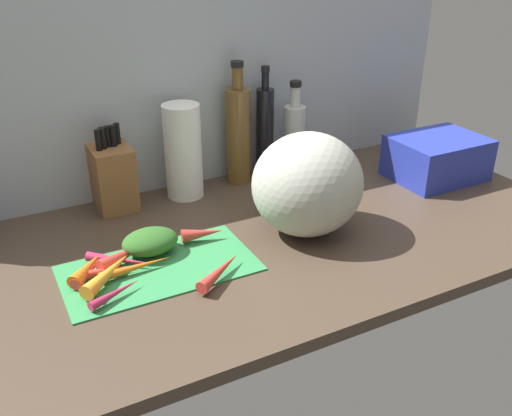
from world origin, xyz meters
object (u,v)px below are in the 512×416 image
knife_block (113,176)px  carrot_2 (203,233)px  cutting_board (159,268)px  carrot_1 (128,253)px  carrot_0 (88,267)px  paper_towel_roll (183,152)px  carrot_4 (220,271)px  bottle_1 (265,131)px  bottle_2 (294,136)px  dish_rack (437,158)px  carrot_9 (116,293)px  carrot_7 (137,267)px  winter_squash (307,184)px  carrot_8 (109,272)px  bottle_0 (238,134)px  carrot_6 (119,260)px  carrot_5 (107,271)px  carrot_3 (89,271)px

knife_block → carrot_2: bearing=-65.2°
cutting_board → carrot_1: bearing=131.5°
carrot_0 → paper_towel_roll: 45.94cm
carrot_4 → bottle_1: size_ratio=0.46×
paper_towel_roll → bottle_2: (36.13, 1.28, -1.78)cm
carrot_0 → dish_rack: dish_rack is taller
carrot_9 → carrot_7: bearing=48.2°
carrot_2 → bottle_1: 46.10cm
carrot_4 → carrot_7: carrot_4 is taller
carrot_7 → dish_rack: bearing=6.3°
carrot_7 → winter_squash: winter_squash is taller
paper_towel_roll → carrot_8: bearing=-131.9°
carrot_1 → bottle_1: (51.47, 30.68, 11.49)cm
carrot_0 → carrot_8: carrot_8 is taller
winter_squash → bottle_1: (8.07, 36.46, 1.31)cm
carrot_0 → carrot_1: (9.21, 1.57, 0.06)cm
bottle_0 → carrot_6: bearing=-145.1°
carrot_1 → bottle_1: bottle_1 is taller
carrot_5 → knife_block: 35.97cm
carrot_8 → paper_towel_roll: size_ratio=0.64×
carrot_0 → carrot_6: 6.99cm
bottle_1 → bottle_2: (9.17, -1.67, -2.62)cm
carrot_7 → bottle_1: (51.19, 36.39, 12.04)cm
carrot_4 → carrot_7: bearing=146.5°
carrot_0 → carrot_8: size_ratio=0.74×
carrot_4 → dish_rack: 83.03cm
bottle_1 → bottle_2: bottle_1 is taller
carrot_0 → bottle_0: size_ratio=0.35×
bottle_2 → cutting_board: bearing=-147.8°
carrot_7 → carrot_5: bearing=164.4°
cutting_board → bottle_0: size_ratio=1.19×
carrot_4 → bottle_0: bottle_0 is taller
carrot_9 → carrot_3: bearing=106.4°
carrot_3 → winter_squash: winter_squash is taller
bottle_0 → carrot_1: bearing=-144.7°
knife_block → bottle_1: bearing=1.4°
carrot_5 → carrot_7: bearing=-15.6°
carrot_0 → dish_rack: bearing=3.5°
carrot_5 → winter_squash: bearing=-2.0°
carrot_7 → carrot_8: size_ratio=0.98×
carrot_5 → carrot_9: 9.03cm
carrot_6 → winter_squash: 47.12cm
bottle_1 → knife_block: bearing=-178.6°
cutting_board → carrot_4: size_ratio=2.81×
paper_towel_roll → bottle_0: bottle_0 is taller
carrot_0 → bottle_2: bottle_2 is taller
carrot_6 → bottle_1: 63.59cm
carrot_1 → knife_block: size_ratio=0.67×
carrot_7 → dish_rack: dish_rack is taller
carrot_6 → carrot_8: (-3.41, -4.78, 0.60)cm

